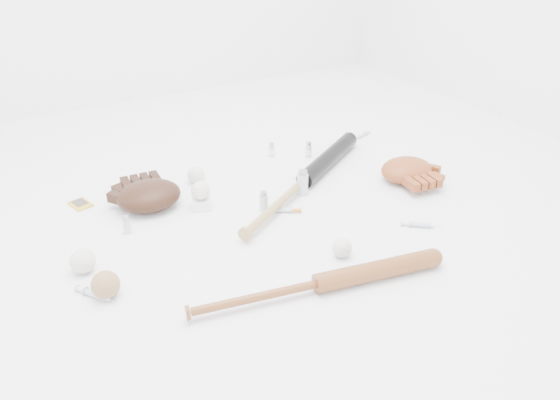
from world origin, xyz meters
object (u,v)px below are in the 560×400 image
bat_dark (305,180)px  bat_wood (318,284)px  glove_dark (149,195)px  pedestal (202,203)px

bat_dark → bat_wood: (-0.31, -0.57, -0.01)m
bat_dark → bat_wood: size_ratio=1.17×
glove_dark → pedestal: glove_dark is taller
bat_wood → glove_dark: (-0.27, 0.73, 0.02)m
bat_dark → bat_wood: bearing=-150.3°
pedestal → glove_dark: bearing=148.8°
glove_dark → pedestal: (0.17, -0.10, -0.03)m
bat_dark → pedestal: (-0.42, 0.05, -0.02)m
bat_wood → pedestal: (-0.11, 0.63, -0.01)m
bat_dark → bat_wood: bat_dark is taller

